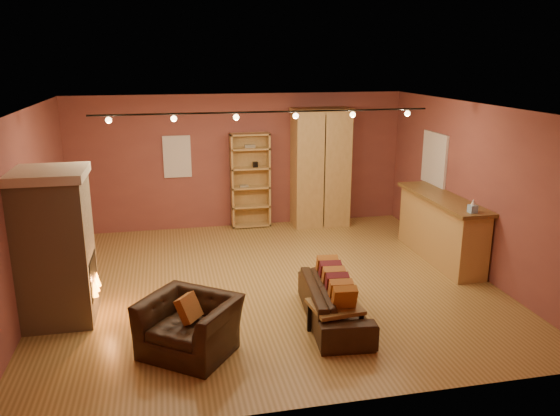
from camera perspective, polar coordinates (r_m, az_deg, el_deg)
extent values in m
plane|color=olive|center=(8.88, -1.09, -7.88)|extent=(7.00, 7.00, 0.00)
plane|color=brown|center=(8.18, -1.19, 10.43)|extent=(7.00, 7.00, 0.00)
cube|color=brown|center=(11.55, -4.19, 4.89)|extent=(7.00, 0.02, 2.80)
cube|color=brown|center=(8.51, -24.96, -0.42)|extent=(0.02, 6.50, 2.80)
cube|color=brown|center=(9.68, 19.67, 1.93)|extent=(0.02, 6.50, 2.80)
cube|color=tan|center=(7.97, -22.39, -4.18)|extent=(0.90, 0.90, 2.00)
cube|color=beige|center=(7.70, -23.20, 3.28)|extent=(0.98, 0.98, 0.12)
cube|color=black|center=(8.04, -19.21, -6.74)|extent=(0.10, 0.65, 0.55)
cone|color=orange|center=(8.07, -18.71, -7.51)|extent=(0.10, 0.10, 0.22)
cube|color=white|center=(11.40, -10.70, 5.29)|extent=(0.56, 0.04, 0.86)
cube|color=tan|center=(11.64, -3.22, 3.00)|extent=(0.82, 0.04, 2.01)
cube|color=tan|center=(11.45, -5.05, 2.75)|extent=(0.04, 0.32, 2.01)
cube|color=tan|center=(11.57, -1.20, 2.94)|extent=(0.04, 0.32, 2.01)
cube|color=gray|center=(11.51, -3.78, 2.28)|extent=(0.18, 0.12, 0.05)
cube|color=black|center=(11.45, -2.60, 4.52)|extent=(0.10, 0.10, 0.12)
cube|color=tan|center=(11.75, -3.05, -1.74)|extent=(0.82, 0.32, 0.04)
cube|color=tan|center=(11.63, -3.08, 0.22)|extent=(0.82, 0.32, 0.04)
cube|color=tan|center=(11.53, -3.11, 2.19)|extent=(0.82, 0.32, 0.03)
cube|color=tan|center=(11.44, -3.14, 4.19)|extent=(0.82, 0.32, 0.04)
cube|color=tan|center=(11.37, -3.17, 6.21)|extent=(0.82, 0.32, 0.04)
cube|color=tan|center=(11.33, -3.19, 7.71)|extent=(0.82, 0.32, 0.04)
cube|color=tan|center=(11.62, 4.25, 4.07)|extent=(1.17, 0.64, 2.45)
cube|color=brown|center=(11.32, 4.69, 3.76)|extent=(0.02, 0.01, 2.35)
cube|color=tan|center=(11.43, 4.37, 10.24)|extent=(1.23, 0.70, 0.06)
cube|color=tan|center=(10.14, 16.44, -2.19)|extent=(0.52, 2.31, 1.10)
cube|color=brown|center=(9.99, 16.69, 0.99)|extent=(0.64, 2.43, 0.06)
cube|color=#94C3ED|center=(9.08, 19.49, -0.05)|extent=(0.14, 0.14, 0.13)
cone|color=white|center=(9.06, 19.55, 0.64)|extent=(0.08, 0.08, 0.10)
cube|color=white|center=(10.81, 15.83, 4.95)|extent=(0.05, 0.90, 1.00)
imported|color=black|center=(7.59, 5.71, -9.20)|extent=(0.70, 1.89, 0.72)
cube|color=#A55C21|center=(7.01, 6.73, -9.37)|extent=(0.32, 0.25, 0.36)
cube|color=#AB642C|center=(7.20, 6.32, -8.65)|extent=(0.32, 0.25, 0.36)
cube|color=maroon|center=(7.40, 5.94, -7.96)|extent=(0.32, 0.25, 0.36)
cube|color=#AB642C|center=(7.60, 5.58, -7.30)|extent=(0.32, 0.25, 0.36)
cube|color=maroon|center=(7.80, 5.23, -6.68)|extent=(0.32, 0.25, 0.36)
cube|color=#A55C21|center=(8.00, 4.91, -6.09)|extent=(0.32, 0.25, 0.36)
imported|color=black|center=(6.86, -9.47, -11.17)|extent=(1.28, 1.20, 0.94)
cube|color=#AB642C|center=(6.81, -9.52, -10.28)|extent=(0.37, 0.38, 0.34)
cube|color=brown|center=(7.15, 5.76, -10.19)|extent=(0.67, 0.67, 0.05)
cube|color=black|center=(6.97, 4.32, -13.01)|extent=(0.05, 0.05, 0.40)
cube|color=black|center=(7.12, 8.32, -12.51)|extent=(0.05, 0.05, 0.40)
cube|color=black|center=(7.40, 3.21, -11.19)|extent=(0.05, 0.05, 0.40)
cube|color=black|center=(7.54, 6.99, -10.77)|extent=(0.05, 0.05, 0.40)
cylinder|color=black|center=(8.38, -1.45, 10.01)|extent=(5.20, 0.03, 0.03)
sphere|color=#FFD88C|center=(8.28, -17.48, 8.75)|extent=(0.09, 0.09, 0.09)
sphere|color=#FFD88C|center=(8.25, -11.04, 9.15)|extent=(0.09, 0.09, 0.09)
sphere|color=#FFD88C|center=(8.31, -4.61, 9.43)|extent=(0.09, 0.09, 0.09)
sphere|color=#FFD88C|center=(8.48, 1.65, 9.60)|extent=(0.09, 0.09, 0.09)
sphere|color=#FFD88C|center=(8.74, 7.61, 9.65)|extent=(0.09, 0.09, 0.09)
sphere|color=#FFD88C|center=(9.09, 13.17, 9.60)|extent=(0.09, 0.09, 0.09)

